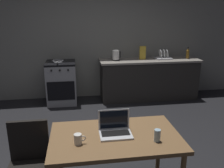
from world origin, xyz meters
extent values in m
plane|color=black|center=(0.00, 0.00, 0.00)|extent=(12.00, 12.00, 0.00)
cube|color=gray|center=(0.30, 2.40, 1.40)|extent=(6.40, 0.10, 2.79)
cube|color=#282623|center=(1.29, 2.05, 0.42)|extent=(2.10, 0.60, 0.84)
cube|color=gray|center=(1.29, 2.05, 0.86)|extent=(2.16, 0.64, 0.04)
cube|color=gray|center=(-0.61, 2.05, 0.42)|extent=(0.60, 0.60, 0.84)
cube|color=black|center=(-0.61, 2.05, 0.86)|extent=(0.60, 0.60, 0.04)
cube|color=black|center=(-0.61, 1.75, 0.35)|extent=(0.54, 0.01, 0.39)
cylinder|color=black|center=(-0.77, 1.74, 0.78)|extent=(0.04, 0.02, 0.04)
cylinder|color=black|center=(-0.61, 1.74, 0.78)|extent=(0.04, 0.02, 0.04)
cylinder|color=black|center=(-0.45, 1.74, 0.78)|extent=(0.04, 0.02, 0.04)
cube|color=brown|center=(0.07, -0.83, 0.70)|extent=(1.29, 0.78, 0.04)
cylinder|color=brown|center=(-0.51, -0.50, 0.34)|extent=(0.05, 0.05, 0.68)
cylinder|color=brown|center=(0.65, -0.50, 0.34)|extent=(0.05, 0.05, 0.68)
cube|color=black|center=(-0.78, -0.73, 0.68)|extent=(0.38, 0.04, 0.42)
cube|color=silver|center=(0.07, -0.83, 0.73)|extent=(0.32, 0.22, 0.02)
cube|color=black|center=(0.07, -0.82, 0.74)|extent=(0.28, 0.12, 0.00)
cube|color=silver|center=(0.07, -0.72, 0.84)|extent=(0.32, 0.02, 0.21)
cube|color=black|center=(0.07, -0.72, 0.84)|extent=(0.29, 0.02, 0.18)
cylinder|color=black|center=(0.55, 2.05, 0.89)|extent=(0.16, 0.16, 0.02)
cylinder|color=silver|center=(0.55, 2.05, 1.00)|extent=(0.15, 0.15, 0.19)
cylinder|color=silver|center=(0.55, 2.05, 1.10)|extent=(0.09, 0.09, 0.02)
cube|color=black|center=(0.64, 2.05, 1.01)|extent=(0.02, 0.02, 0.13)
cylinder|color=#8C601E|center=(2.13, 2.00, 0.97)|extent=(0.06, 0.06, 0.17)
cone|color=#8C601E|center=(2.13, 2.00, 1.09)|extent=(0.06, 0.06, 0.06)
cylinder|color=black|center=(2.13, 2.00, 1.13)|extent=(0.03, 0.03, 0.02)
cylinder|color=gray|center=(-0.65, 2.03, 0.89)|extent=(0.21, 0.21, 0.01)
torus|color=gray|center=(-0.65, 2.03, 0.92)|extent=(0.23, 0.23, 0.02)
cylinder|color=black|center=(-0.65, 1.84, 0.90)|extent=(0.02, 0.18, 0.02)
cylinder|color=silver|center=(-0.30, -0.94, 0.77)|extent=(0.07, 0.07, 0.10)
torus|color=silver|center=(-0.25, -0.94, 0.77)|extent=(0.05, 0.01, 0.05)
cylinder|color=#99B7C6|center=(0.45, -1.00, 0.78)|extent=(0.06, 0.06, 0.12)
cube|color=gold|center=(1.13, 2.07, 1.02)|extent=(0.13, 0.05, 0.28)
cube|color=silver|center=(1.60, 2.05, 0.90)|extent=(0.34, 0.26, 0.03)
cylinder|color=white|center=(1.53, 2.05, 1.00)|extent=(0.04, 0.18, 0.18)
cylinder|color=white|center=(1.60, 2.05, 1.00)|extent=(0.04, 0.18, 0.18)
cylinder|color=white|center=(1.67, 2.05, 1.00)|extent=(0.04, 0.18, 0.18)
camera|label=1|loc=(-0.28, -2.96, 1.92)|focal=39.05mm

